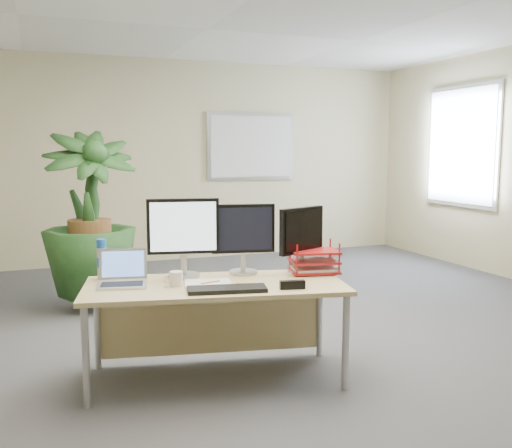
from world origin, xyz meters
name	(u,v)px	position (x,y,z in m)	size (l,w,h in m)	color
floor	(288,358)	(0.00, 0.00, 0.00)	(8.00, 8.00, 0.00)	#49494E
back_wall	(167,161)	(0.00, 4.00, 1.35)	(7.00, 0.04, 2.70)	beige
whiteboard	(251,147)	(1.20, 3.97, 1.55)	(1.30, 0.04, 0.95)	silver
window	(461,146)	(3.47, 2.30, 1.55)	(0.04, 1.30, 1.55)	silver
desk	(214,300)	(-0.58, -0.08, 0.51)	(1.79, 1.03, 0.65)	#CFB87A
floor_plant	(90,231)	(-1.21, 1.85, 0.75)	(0.84, 0.84, 1.50)	#143918
monitor_left	(183,232)	(-0.75, 0.09, 0.95)	(0.48, 0.22, 0.54)	#ADADB2
monitor_right	(243,234)	(-0.33, 0.05, 0.93)	(0.44, 0.20, 0.49)	#ADADB2
monitor_dark	(302,235)	(0.07, -0.06, 0.91)	(0.40, 0.20, 0.46)	#ADADB2
laptop	(123,276)	(-1.17, 0.03, 0.70)	(0.36, 0.33, 0.22)	silver
keyboard	(227,289)	(-0.59, -0.39, 0.66)	(0.48, 0.16, 0.03)	black
coffee_mug	(176,279)	(-0.86, -0.14, 0.69)	(0.12, 0.08, 0.09)	white
spiral_notebook	(208,283)	(-0.65, -0.17, 0.65)	(0.29, 0.22, 0.01)	silver
orange_pen	(210,282)	(-0.64, -0.19, 0.66)	(0.01, 0.01, 0.14)	#CA5F16
yellow_highlighter	(244,283)	(-0.44, -0.26, 0.65)	(0.02, 0.02, 0.11)	yellow
water_bottle	(102,260)	(-1.27, 0.23, 0.77)	(0.07, 0.07, 0.27)	silver
letter_tray	(314,263)	(0.14, -0.11, 0.72)	(0.37, 0.31, 0.15)	#A11314
stapler	(292,285)	(-0.19, -0.48, 0.67)	(0.16, 0.04, 0.05)	black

